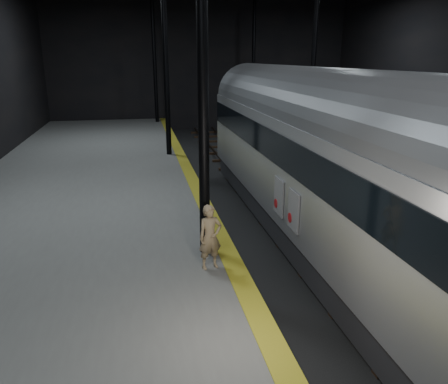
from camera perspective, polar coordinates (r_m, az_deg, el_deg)
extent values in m
plane|color=black|center=(16.21, 8.76, -3.87)|extent=(44.00, 44.00, 0.00)
cube|color=#535350|center=(15.28, -18.72, -3.93)|extent=(9.00, 43.80, 1.00)
cube|color=olive|center=(15.10, -2.75, -1.22)|extent=(0.50, 43.80, 0.01)
cube|color=#3F3328|center=(15.93, 6.35, -3.50)|extent=(0.08, 43.00, 0.14)
cube|color=#3F3328|center=(16.40, 11.16, -3.11)|extent=(0.08, 43.00, 0.14)
cube|color=black|center=(16.19, 8.77, -3.67)|extent=(2.40, 42.00, 0.12)
cylinder|color=black|center=(10.30, -2.83, 18.46)|extent=(0.26, 0.26, 10.00)
cylinder|color=black|center=(22.23, -7.66, 17.64)|extent=(0.26, 0.26, 10.00)
cylinder|color=black|center=(23.99, 11.67, 17.41)|extent=(0.26, 0.26, 10.00)
cylinder|color=black|center=(34.21, -9.10, 17.37)|extent=(0.26, 0.26, 10.00)
cylinder|color=black|center=(35.38, 3.89, 17.53)|extent=(0.26, 0.26, 10.00)
cube|color=#ABADB3|center=(12.72, 13.95, 2.09)|extent=(2.92, 20.12, 3.02)
cube|color=black|center=(13.32, 13.37, -5.78)|extent=(2.67, 19.72, 0.86)
cube|color=black|center=(12.56, 14.18, 5.19)|extent=(2.98, 19.82, 0.91)
cylinder|color=slate|center=(12.43, 14.46, 8.82)|extent=(2.86, 19.92, 2.86)
cube|color=black|center=(19.68, 4.93, 1.00)|extent=(1.81, 2.21, 0.35)
cube|color=silver|center=(11.45, 9.06, -2.45)|extent=(0.04, 0.75, 1.06)
cube|color=silver|center=(12.52, 7.18, -0.64)|extent=(0.04, 0.75, 1.06)
cylinder|color=#A7141A|center=(11.69, 8.61, -3.33)|extent=(0.03, 0.26, 0.26)
cylinder|color=#A7141A|center=(12.76, 6.80, -1.48)|extent=(0.03, 0.26, 0.26)
imported|color=#937B5A|center=(10.18, -1.81, -5.92)|extent=(0.64, 0.49, 1.55)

